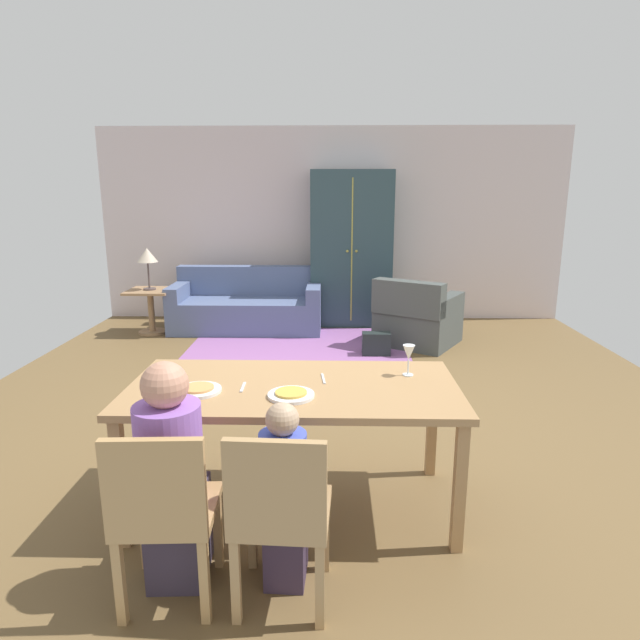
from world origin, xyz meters
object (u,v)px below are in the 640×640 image
wine_glass (409,354)px  dining_chair_child (280,510)px  armchair (417,319)px  handbag (376,344)px  dining_chair_man (164,508)px  person_man (174,482)px  table_lamp (147,257)px  plate_near_child (291,395)px  couch (247,307)px  person_child (285,500)px  armoire (351,249)px  side_table (151,305)px  dining_table (294,397)px  plate_near_man (198,390)px

wine_glass → dining_chair_child: 1.26m
armchair → handbag: 0.72m
dining_chair_man → person_man: (-0.01, 0.18, 0.02)m
person_man → wine_glass: bearing=34.7°
person_man → table_lamp: size_ratio=2.05×
plate_near_child → dining_chair_man: dining_chair_man is taller
person_man → couch: person_man is taller
couch → person_child: bearing=-79.1°
armoire → armchair: bearing=-54.0°
plate_near_child → side_table: bearing=117.5°
armchair → handbag: size_ratio=3.68×
dining_chair_child → table_lamp: (-2.15, 4.77, 0.52)m
dining_table → wine_glass: size_ratio=9.99×
dining_table → wine_glass: bearing=15.1°
dining_chair_child → table_lamp: 5.25m
side_table → plate_near_child: bearing=-62.5°
dining_chair_man → person_child: (0.51, 0.17, -0.06)m
dining_table → couch: 4.33m
plate_near_child → armoire: size_ratio=0.12×
dining_chair_man → armchair: bearing=68.0°
dining_table → table_lamp: bearing=118.6°
table_lamp → dining_chair_man: bearing=-70.9°
dining_table → dining_chair_man: bearing=-122.0°
wine_glass → side_table: size_ratio=0.32×
person_child → armchair: size_ratio=0.79×
plate_near_child → person_child: 0.57m
person_man → person_child: size_ratio=1.20×
armoire → person_child: bearing=-95.1°
dining_table → armchair: bearing=70.5°
armchair → handbag: bearing=-139.0°
armchair → handbag: (-0.52, -0.45, -0.19)m
armoire → side_table: 2.78m
plate_near_man → dining_chair_man: size_ratio=0.29×
person_child → couch: person_child is taller
handbag → table_lamp: bearing=162.6°
plate_near_man → armoire: bearing=78.2°
dining_table → person_child: 0.69m
dining_chair_man → armoire: 5.50m
side_table → dining_chair_child: bearing=-65.7°
plate_near_child → wine_glass: wine_glass is taller
couch → side_table: couch is taller
plate_near_man → plate_near_child: 0.51m
dining_chair_child → armoire: size_ratio=0.41×
dining_chair_child → side_table: dining_chair_child is taller
armoire → wine_glass: bearing=-87.4°
wine_glass → plate_near_child: bearing=-151.7°
armoire → dining_chair_man: bearing=-100.3°
side_table → table_lamp: table_lamp is taller
dining_table → dining_chair_child: (-0.00, -0.81, -0.20)m
couch → armoire: bearing=14.4°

